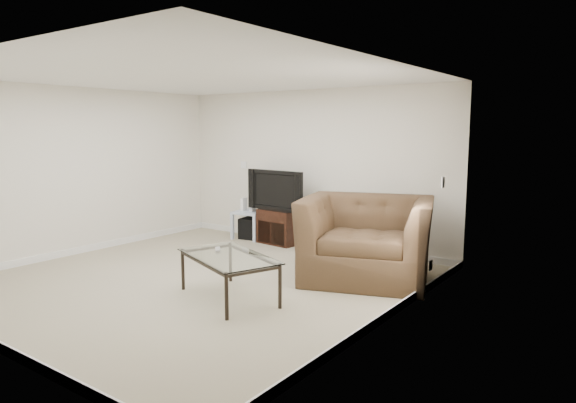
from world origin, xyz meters
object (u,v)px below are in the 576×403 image
Objects in this scene: coffee_table at (229,277)px; subwoofer at (253,229)px; television at (279,190)px; tv_stand at (281,226)px; side_table at (250,225)px; recliner at (367,225)px.

subwoofer is at bearing 125.05° from coffee_table.
subwoofer is 3.19m from coffee_table.
television is 2.86× the size of subwoofer.
tv_stand is 1.36× the size of side_table.
television is 0.92m from side_table.
side_table is 0.08m from subwoofer.
coffee_table is at bearing -54.95° from subwoofer.
coffee_table is (-0.88, -1.60, -0.45)m from recliner.
side_table is 0.32× the size of recliner.
tv_stand is 0.64× the size of television.
side_table is (-0.65, 0.00, -0.04)m from tv_stand.
television is 2.31m from recliner.
television reaches higher than subwoofer.
coffee_table reaches higher than side_table.
television is 0.67× the size of recliner.
side_table is at bearing -138.72° from subwoofer.
coffee_table reaches higher than subwoofer.
side_table is 3.19m from coffee_table.
tv_stand is 0.54× the size of coffee_table.
television is 2.91m from coffee_table.
subwoofer is 0.30× the size of coffee_table.
tv_stand is 2.86m from coffee_table.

